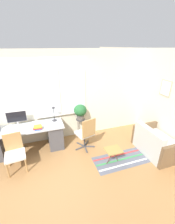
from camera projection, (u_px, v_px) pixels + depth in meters
ground_plane at (50, 154)px, 4.19m from camera, size 14.00×14.00×0.00m
wall_back_with_window at (43, 99)px, 4.29m from camera, size 9.00×0.12×2.70m
wall_right_with_picture at (156, 96)px, 4.63m from camera, size 0.08×9.00×2.70m
desk at (27, 139)px, 4.15m from camera, size 2.05×0.68×0.75m
monitor at (17, 117)px, 4.05m from camera, size 0.51×0.15×0.41m
keyboard at (16, 131)px, 3.85m from camera, size 0.39×0.12×0.02m
mouse at (27, 128)px, 3.95m from camera, size 0.03×0.06×0.03m
desk_lamp at (54, 112)px, 4.27m from camera, size 0.14×0.14×0.44m
book_stack at (38, 127)px, 3.92m from camera, size 0.23×0.18×0.09m
desk_chair_wooden at (15, 152)px, 3.54m from camera, size 0.49×0.50×0.89m
office_chair_swivel at (86, 133)px, 4.20m from camera, size 0.59×0.57×0.99m
couch_loveseat at (156, 144)px, 4.15m from camera, size 0.82×1.21×0.79m
plant_stand at (80, 121)px, 4.78m from camera, size 0.28×0.28×0.63m
potted_plant at (80, 111)px, 4.64m from camera, size 0.39×0.39×0.49m
floor_rug_striped at (120, 160)px, 3.95m from camera, size 1.42×0.65×0.01m
folding_stool at (113, 151)px, 3.72m from camera, size 0.40×0.34×0.42m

